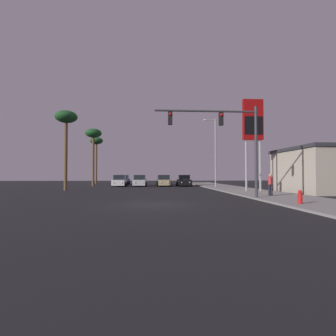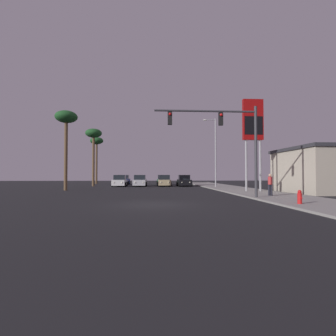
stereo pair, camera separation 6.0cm
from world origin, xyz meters
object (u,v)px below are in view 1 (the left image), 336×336
palm_tree_near (66,121)px  car_green (162,180)px  car_black (184,181)px  car_blue (124,180)px  palm_tree_mid (93,136)px  car_tan (164,181)px  street_lamp (214,149)px  traffic_light_mast (227,132)px  pedestrian_on_sidewalk (270,184)px  gas_station_sign (253,125)px  car_white (120,181)px  car_silver (140,181)px  palm_tree_far (96,143)px  fire_hydrant (300,197)px

palm_tree_near → car_green: bearing=54.9°
car_black → car_green: bearing=-64.1°
car_blue → palm_tree_mid: palm_tree_mid is taller
car_tan → palm_tree_near: palm_tree_near is taller
street_lamp → palm_tree_near: street_lamp is taller
traffic_light_mast → palm_tree_mid: (-13.95, 20.99, 2.67)m
car_tan → pedestrian_on_sidewalk: pedestrian_on_sidewalk is taller
car_green → gas_station_sign: size_ratio=0.48×
car_white → street_lamp: (12.94, -4.73, 4.36)m
car_silver → pedestrian_on_sidewalk: bearing=120.8°
car_silver → gas_station_sign: size_ratio=0.48×
gas_station_sign → palm_tree_far: bearing=129.8°
fire_hydrant → pedestrian_on_sidewalk: 5.70m
car_tan → fire_hydrant: bearing=104.3°
car_tan → palm_tree_far: size_ratio=0.50×
fire_hydrant → car_silver: bearing=111.7°
gas_station_sign → car_blue: bearing=125.1°
car_tan → palm_tree_far: bearing=-39.0°
fire_hydrant → car_white: bearing=117.4°
car_tan → car_white: bearing=5.4°
car_green → traffic_light_mast: bearing=97.2°
car_silver → car_green: (3.60, 6.33, 0.00)m
car_white → palm_tree_far: palm_tree_far is taller
traffic_light_mast → gas_station_sign: bearing=56.0°
gas_station_sign → street_lamp: bearing=100.4°
car_blue → palm_tree_near: size_ratio=0.50×
car_black → car_tan: (-2.95, 0.37, 0.00)m
car_white → car_tan: same height
car_white → street_lamp: 14.45m
traffic_light_mast → pedestrian_on_sidewalk: (3.74, 1.35, -3.69)m
car_black → traffic_light_mast: size_ratio=0.59×
car_tan → car_green: same height
car_black → car_blue: 12.06m
car_tan → car_green: (-0.01, 5.95, 0.00)m
car_silver → car_black: 6.56m
traffic_light_mast → palm_tree_far: 34.81m
car_green → palm_tree_mid: (-10.47, -6.02, 6.64)m
car_silver → palm_tree_far: 14.99m
car_silver → palm_tree_mid: (-6.87, 0.31, 6.64)m
traffic_light_mast → gas_station_sign: (4.57, 6.79, 1.89)m
car_tan → palm_tree_near: size_ratio=0.49×
car_silver → palm_tree_mid: 9.56m
car_white → traffic_light_mast: size_ratio=0.59×
car_white → palm_tree_mid: bearing=-7.2°
car_tan → pedestrian_on_sidewalk: bearing=110.5°
car_silver → street_lamp: size_ratio=0.48×
car_white → car_black: bearing=-178.5°
car_tan → gas_station_sign: gas_station_sign is taller
car_white → fire_hydrant: size_ratio=5.68×
car_blue → car_tan: size_ratio=1.00×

